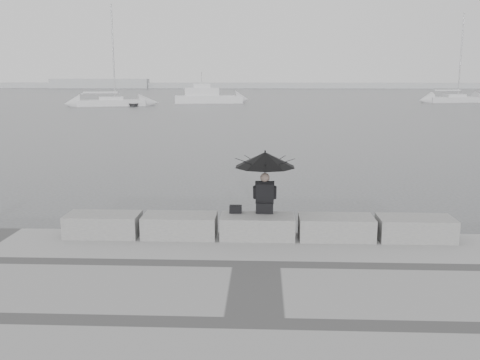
{
  "coord_description": "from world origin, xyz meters",
  "views": [
    {
      "loc": [
        0.11,
        -11.67,
        4.0
      ],
      "look_at": [
        -0.53,
        3.0,
        1.1
      ],
      "focal_mm": 40.0,
      "sensor_mm": 36.0,
      "label": 1
    }
  ],
  "objects_px": {
    "motor_cruiser": "(209,97)",
    "seated_person": "(265,166)",
    "sailboat_left": "(111,102)",
    "sailboat_right": "(454,99)",
    "dinghy": "(133,104)"
  },
  "relations": [
    {
      "from": "motor_cruiser",
      "to": "seated_person",
      "type": "bearing_deg",
      "value": -91.76
    },
    {
      "from": "seated_person",
      "to": "sailboat_left",
      "type": "xyz_separation_m",
      "value": [
        -19.95,
        58.15,
        -1.53
      ]
    },
    {
      "from": "sailboat_left",
      "to": "seated_person",
      "type": "bearing_deg",
      "value": -89.79
    },
    {
      "from": "sailboat_left",
      "to": "sailboat_right",
      "type": "xyz_separation_m",
      "value": [
        48.15,
        11.4,
        0.01
      ]
    },
    {
      "from": "sailboat_left",
      "to": "sailboat_right",
      "type": "distance_m",
      "value": 49.48
    },
    {
      "from": "seated_person",
      "to": "sailboat_right",
      "type": "height_order",
      "value": "sailboat_right"
    },
    {
      "from": "sailboat_right",
      "to": "motor_cruiser",
      "type": "bearing_deg",
      "value": 173.92
    },
    {
      "from": "sailboat_right",
      "to": "dinghy",
      "type": "distance_m",
      "value": 46.65
    },
    {
      "from": "sailboat_left",
      "to": "dinghy",
      "type": "xyz_separation_m",
      "value": [
        2.91,
        0.05,
        -0.24
      ]
    },
    {
      "from": "sailboat_left",
      "to": "sailboat_right",
      "type": "relative_size",
      "value": 1.0
    },
    {
      "from": "motor_cruiser",
      "to": "sailboat_left",
      "type": "bearing_deg",
      "value": -155.95
    },
    {
      "from": "sailboat_right",
      "to": "dinghy",
      "type": "bearing_deg",
      "value": -177.83
    },
    {
      "from": "seated_person",
      "to": "sailboat_right",
      "type": "bearing_deg",
      "value": 69.26
    },
    {
      "from": "seated_person",
      "to": "dinghy",
      "type": "xyz_separation_m",
      "value": [
        -17.04,
        58.2,
        -1.77
      ]
    },
    {
      "from": "dinghy",
      "to": "sailboat_right",
      "type": "bearing_deg",
      "value": -3.14
    }
  ]
}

